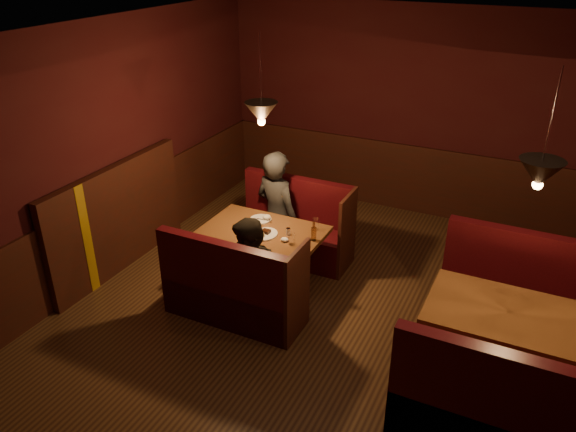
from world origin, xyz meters
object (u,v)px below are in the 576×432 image
at_px(second_bench_near, 492,417).
at_px(main_bench_far, 295,232).
at_px(main_table, 265,242).
at_px(second_bench_far, 515,304).
at_px(diner_b, 251,256).
at_px(diner_a, 277,192).
at_px(main_bench_near, 232,295).
at_px(second_table, 506,331).

bearing_deg(second_bench_near, main_bench_far, 141.75).
relative_size(main_table, second_bench_far, 0.88).
bearing_deg(diner_b, second_bench_near, -9.87).
height_order(diner_a, diner_b, diner_a).
xyz_separation_m(main_bench_near, second_table, (2.63, 0.25, 0.26)).
bearing_deg(diner_b, diner_a, 111.96).
xyz_separation_m(main_bench_far, diner_b, (0.14, -1.35, 0.41)).
bearing_deg(diner_a, second_table, 173.62).
relative_size(main_bench_near, second_bench_near, 0.97).
bearing_deg(main_bench_near, diner_b, 51.89).
height_order(second_bench_near, diner_b, diner_b).
xyz_separation_m(second_table, diner_b, (-2.49, -0.08, 0.16)).
distance_m(main_bench_near, diner_b, 0.47).
distance_m(second_table, diner_a, 3.09).
bearing_deg(main_bench_far, main_bench_near, -90.00).
bearing_deg(diner_b, second_table, 8.38).
relative_size(main_bench_near, diner_a, 0.85).
distance_m(main_bench_far, diner_a, 0.59).
bearing_deg(main_bench_near, second_bench_far, 22.00).
height_order(main_bench_near, second_bench_far, second_bench_far).
xyz_separation_m(main_table, second_bench_far, (2.67, 0.31, -0.21)).
relative_size(main_bench_far, second_bench_far, 0.97).
height_order(main_table, second_bench_far, second_bench_far).
xyz_separation_m(second_table, second_bench_near, (0.03, -0.82, -0.23)).
height_order(main_bench_near, diner_b, diner_b).
bearing_deg(second_table, main_table, 169.03).
xyz_separation_m(main_bench_far, second_bench_far, (2.66, -0.45, 0.03)).
height_order(second_bench_far, diner_a, diner_a).
xyz_separation_m(main_bench_far, main_bench_near, (0.00, -1.52, 0.00)).
distance_m(main_bench_near, second_bench_far, 2.87).
xyz_separation_m(main_table, main_bench_far, (0.02, 0.76, -0.23)).
bearing_deg(main_table, second_bench_far, 6.63).
height_order(second_table, second_bench_near, second_bench_near).
height_order(main_bench_far, diner_b, diner_b).
bearing_deg(second_bench_far, diner_b, -160.37).
height_order(main_bench_near, second_bench_near, second_bench_near).
bearing_deg(second_bench_near, diner_b, 163.51).
relative_size(main_table, main_bench_far, 0.91).
relative_size(main_table, main_bench_near, 0.91).
distance_m(main_bench_far, second_bench_near, 3.38).
bearing_deg(main_bench_near, second_bench_near, -12.14).
bearing_deg(diner_a, main_bench_far, -143.76).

